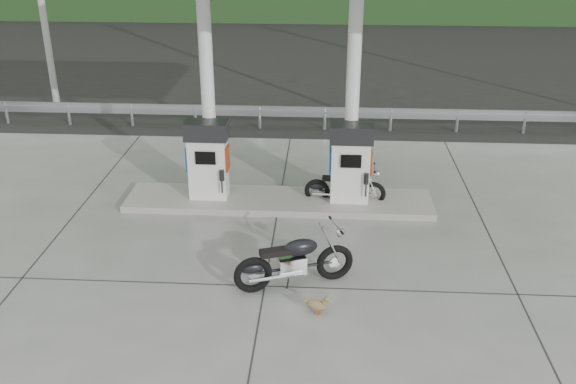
# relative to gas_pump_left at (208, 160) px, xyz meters

# --- Properties ---
(ground) EXTENTS (160.00, 160.00, 0.00)m
(ground) POSITION_rel_gas_pump_left_xyz_m (1.60, -2.50, -1.07)
(ground) COLOR black
(ground) RESTS_ON ground
(forecourt_apron) EXTENTS (18.00, 14.00, 0.02)m
(forecourt_apron) POSITION_rel_gas_pump_left_xyz_m (1.60, -2.50, -1.06)
(forecourt_apron) COLOR slate
(forecourt_apron) RESTS_ON ground
(pump_island) EXTENTS (7.00, 1.40, 0.15)m
(pump_island) POSITION_rel_gas_pump_left_xyz_m (1.60, 0.00, -0.98)
(pump_island) COLOR gray
(pump_island) RESTS_ON forecourt_apron
(gas_pump_left) EXTENTS (0.95, 0.55, 1.80)m
(gas_pump_left) POSITION_rel_gas_pump_left_xyz_m (0.00, 0.00, 0.00)
(gas_pump_left) COLOR white
(gas_pump_left) RESTS_ON pump_island
(gas_pump_right) EXTENTS (0.95, 0.55, 1.80)m
(gas_pump_right) POSITION_rel_gas_pump_left_xyz_m (3.20, 0.00, 0.00)
(gas_pump_right) COLOR white
(gas_pump_right) RESTS_ON pump_island
(canopy_column_left) EXTENTS (0.30, 0.30, 5.00)m
(canopy_column_left) POSITION_rel_gas_pump_left_xyz_m (0.00, 0.40, 1.60)
(canopy_column_left) COLOR white
(canopy_column_left) RESTS_ON pump_island
(canopy_column_right) EXTENTS (0.30, 0.30, 5.00)m
(canopy_column_right) POSITION_rel_gas_pump_left_xyz_m (3.20, 0.40, 1.60)
(canopy_column_right) COLOR white
(canopy_column_right) RESTS_ON pump_island
(guardrail) EXTENTS (26.00, 0.16, 1.42)m
(guardrail) POSITION_rel_gas_pump_left_xyz_m (1.60, 5.50, -0.36)
(guardrail) COLOR #919398
(guardrail) RESTS_ON ground
(road) EXTENTS (60.00, 7.00, 0.01)m
(road) POSITION_rel_gas_pump_left_xyz_m (1.60, 9.00, -1.07)
(road) COLOR black
(road) RESTS_ON ground
(motorcycle_left) EXTENTS (1.77, 0.66, 0.82)m
(motorcycle_left) POSITION_rel_gas_pump_left_xyz_m (3.11, 0.11, -0.64)
(motorcycle_left) COLOR black
(motorcycle_left) RESTS_ON forecourt_apron
(motorcycle_right) EXTENTS (2.18, 1.32, 0.99)m
(motorcycle_right) POSITION_rel_gas_pump_left_xyz_m (2.13, -3.42, -0.56)
(motorcycle_right) COLOR black
(motorcycle_right) RESTS_ON forecourt_apron
(duck) EXTENTS (0.46, 0.25, 0.32)m
(duck) POSITION_rel_gas_pump_left_xyz_m (2.55, -4.28, -0.89)
(duck) COLOR brown
(duck) RESTS_ON forecourt_apron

